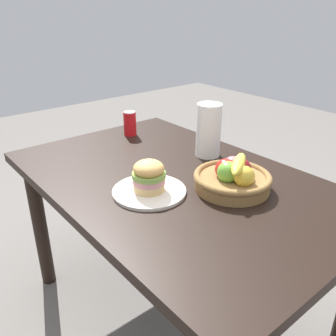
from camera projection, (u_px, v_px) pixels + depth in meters
ground_plane at (173, 315)px, 1.75m from camera, size 8.00×8.00×0.00m
dining_table at (174, 199)px, 1.48m from camera, size 1.40×0.90×0.75m
plate at (149, 191)px, 1.32m from camera, size 0.27×0.27×0.01m
sandwich at (149, 176)px, 1.29m from camera, size 0.12×0.12×0.12m
soda_can at (130, 123)px, 1.88m from camera, size 0.07×0.07×0.13m
fruit_basket at (233, 177)px, 1.33m from camera, size 0.29×0.29×0.14m
paper_towel_roll at (209, 130)px, 1.60m from camera, size 0.11×0.11×0.24m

